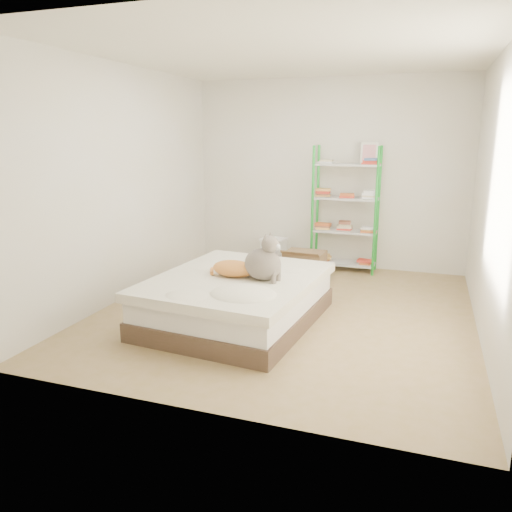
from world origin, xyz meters
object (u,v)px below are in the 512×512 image
at_px(bed, 237,299).
at_px(white_bin, 274,251).
at_px(grey_cat, 263,257).
at_px(cardboard_box, 305,264).
at_px(orange_cat, 234,266).
at_px(shelf_unit, 346,211).

relative_size(bed, white_bin, 5.16).
distance_m(grey_cat, cardboard_box, 1.88).
bearing_deg(cardboard_box, grey_cat, -86.19).
bearing_deg(orange_cat, grey_cat, -2.08).
bearing_deg(shelf_unit, grey_cat, -99.81).
relative_size(grey_cat, cardboard_box, 0.86).
xyz_separation_m(orange_cat, grey_cat, (0.31, -0.02, 0.12)).
xyz_separation_m(cardboard_box, white_bin, (-0.59, 0.52, 0.02)).
bearing_deg(orange_cat, bed, 41.90).
xyz_separation_m(bed, shelf_unit, (0.69, 2.32, 0.59)).
height_order(orange_cat, cardboard_box, orange_cat).
bearing_deg(white_bin, cardboard_box, -41.69).
relative_size(orange_cat, white_bin, 1.34).
relative_size(orange_cat, grey_cat, 1.15).
distance_m(orange_cat, white_bin, 2.36).
xyz_separation_m(shelf_unit, cardboard_box, (-0.42, -0.55, -0.65)).
height_order(shelf_unit, white_bin, shelf_unit).
bearing_deg(white_bin, bed, -82.13).
bearing_deg(cardboard_box, orange_cat, -95.94).
relative_size(bed, cardboard_box, 3.80).
xyz_separation_m(orange_cat, white_bin, (-0.29, 2.31, -0.38)).
height_order(orange_cat, shelf_unit, shelf_unit).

